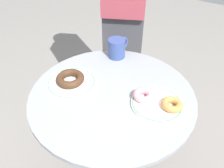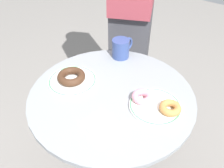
# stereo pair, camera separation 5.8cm
# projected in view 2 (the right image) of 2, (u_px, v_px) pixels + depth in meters

# --- Properties ---
(cafe_table) EXTENTS (0.68, 0.68, 0.77)m
(cafe_table) POSITION_uv_depth(u_px,v_px,m) (112.00, 128.00, 1.08)
(cafe_table) COLOR gray
(cafe_table) RESTS_ON ground
(plate_left) EXTENTS (0.21, 0.21, 0.01)m
(plate_left) POSITION_uv_depth(u_px,v_px,m) (73.00, 81.00, 0.99)
(plate_left) COLOR white
(plate_left) RESTS_ON cafe_table
(plate_right) EXTENTS (0.20, 0.20, 0.01)m
(plate_right) POSITION_uv_depth(u_px,v_px,m) (155.00, 106.00, 0.87)
(plate_right) COLOR white
(plate_right) RESTS_ON cafe_table
(donut_chocolate) EXTENTS (0.17, 0.17, 0.03)m
(donut_chocolate) POSITION_uv_depth(u_px,v_px,m) (71.00, 76.00, 0.98)
(donut_chocolate) COLOR #422819
(donut_chocolate) RESTS_ON plate_left
(donut_old_fashioned) EXTENTS (0.09, 0.09, 0.03)m
(donut_old_fashioned) POSITION_uv_depth(u_px,v_px,m) (170.00, 108.00, 0.84)
(donut_old_fashioned) COLOR #BC7F42
(donut_old_fashioned) RESTS_ON plate_right
(donut_pink_frosted) EXTENTS (0.08, 0.08, 0.03)m
(donut_pink_frosted) POSITION_uv_depth(u_px,v_px,m) (142.00, 97.00, 0.89)
(donut_pink_frosted) COLOR pink
(donut_pink_frosted) RESTS_ON plate_right
(paper_napkin) EXTENTS (0.14, 0.12, 0.01)m
(paper_napkin) POSITION_uv_depth(u_px,v_px,m) (102.00, 125.00, 0.81)
(paper_napkin) COLOR white
(paper_napkin) RESTS_ON cafe_table
(coffee_mug) EXTENTS (0.08, 0.13, 0.09)m
(coffee_mug) POSITION_uv_depth(u_px,v_px,m) (121.00, 48.00, 1.12)
(coffee_mug) COLOR #334784
(coffee_mug) RESTS_ON cafe_table
(person_figure) EXTENTS (0.37, 0.45, 1.75)m
(person_figure) POSITION_uv_depth(u_px,v_px,m) (133.00, 13.00, 1.33)
(person_figure) COLOR #3D3D42
(person_figure) RESTS_ON ground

